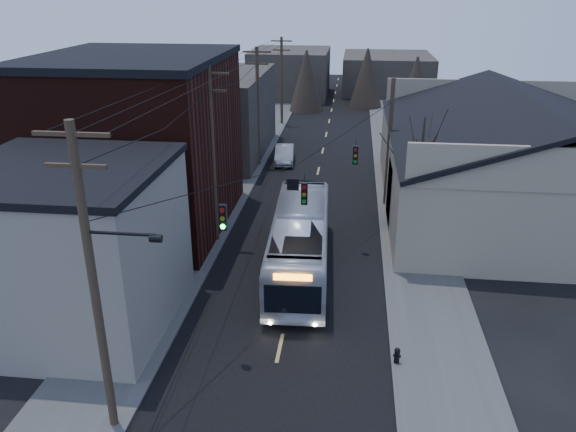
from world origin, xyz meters
name	(u,v)px	position (x,y,z in m)	size (l,w,h in m)	color
road_surface	(317,179)	(0.00, 30.00, 0.01)	(9.00, 110.00, 0.02)	black
sidewalk_left	(234,175)	(-6.50, 30.00, 0.06)	(4.00, 110.00, 0.12)	#474744
sidewalk_right	(402,181)	(6.50, 30.00, 0.06)	(4.00, 110.00, 0.12)	#474744
building_clapboard	(71,250)	(-9.00, 9.00, 3.50)	(8.00, 8.00, 7.00)	gray
building_brick	(139,146)	(-10.00, 20.00, 5.00)	(10.00, 12.00, 10.00)	black
building_left_far	(213,114)	(-9.50, 36.00, 3.50)	(9.00, 14.00, 7.00)	#35302A
warehouse	(512,171)	(13.00, 25.00, 2.70)	(16.16, 20.60, 7.73)	gray
building_far_left	(290,73)	(-6.00, 65.00, 3.00)	(10.00, 12.00, 6.00)	#35302A
building_far_right	(387,73)	(7.00, 70.00, 2.50)	(12.00, 14.00, 5.00)	#35302A
bare_tree	(419,179)	(6.50, 20.00, 3.60)	(0.40, 0.40, 7.20)	black
utility_lines	(264,133)	(-3.11, 24.14, 4.95)	(11.24, 45.28, 10.50)	#382B1E
bus	(300,241)	(0.15, 14.92, 1.65)	(2.78, 11.87, 3.31)	silver
parked_car	(284,154)	(-3.00, 34.06, 0.72)	(1.51, 4.34, 1.43)	#9DA1A5
fire_hydrant	(397,355)	(4.70, 7.44, 0.48)	(0.32, 0.23, 0.67)	black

